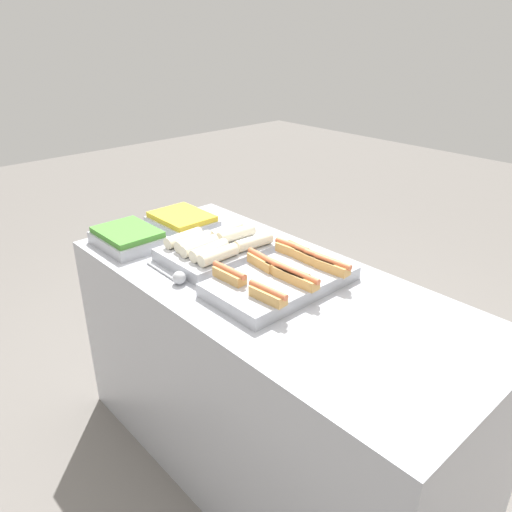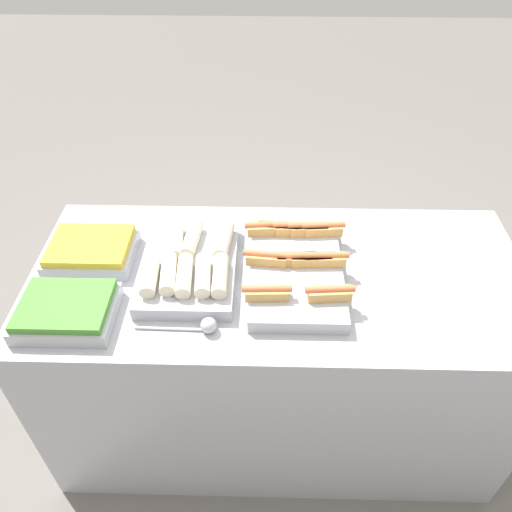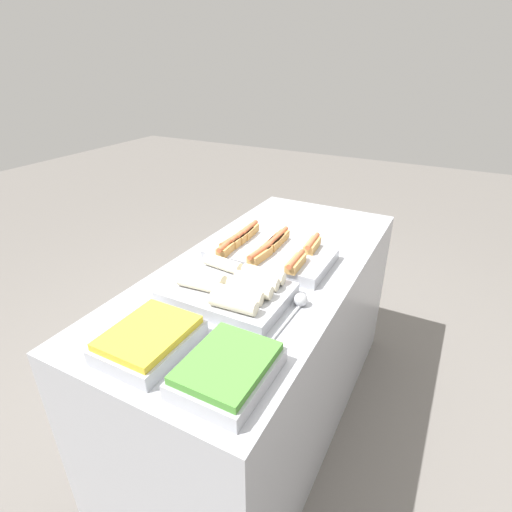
# 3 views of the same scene
# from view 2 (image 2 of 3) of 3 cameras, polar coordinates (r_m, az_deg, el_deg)

# --- Properties ---
(ground_plane) EXTENTS (12.00, 12.00, 0.00)m
(ground_plane) POSITION_cam_2_polar(r_m,az_deg,el_deg) (2.40, 2.04, -17.38)
(ground_plane) COLOR slate
(counter) EXTENTS (1.71, 0.77, 0.88)m
(counter) POSITION_cam_2_polar(r_m,az_deg,el_deg) (2.04, 2.34, -11.01)
(counter) COLOR #A8AAB2
(counter) RESTS_ON ground_plane
(tray_hotdogs) EXTENTS (0.36, 0.53, 0.10)m
(tray_hotdogs) POSITION_cam_2_polar(r_m,az_deg,el_deg) (1.70, 4.59, -0.85)
(tray_hotdogs) COLOR #A8AAB2
(tray_hotdogs) RESTS_ON counter
(tray_wraps) EXTENTS (0.31, 0.45, 0.10)m
(tray_wraps) POSITION_cam_2_polar(r_m,az_deg,el_deg) (1.70, -7.56, -1.04)
(tray_wraps) COLOR #A8AAB2
(tray_wraps) RESTS_ON counter
(tray_side_front) EXTENTS (0.29, 0.23, 0.07)m
(tray_side_front) POSITION_cam_2_polar(r_m,az_deg,el_deg) (1.65, -20.84, -5.88)
(tray_side_front) COLOR #A8AAB2
(tray_side_front) RESTS_ON counter
(tray_side_back) EXTENTS (0.29, 0.23, 0.07)m
(tray_side_back) POSITION_cam_2_polar(r_m,az_deg,el_deg) (1.84, -18.30, 0.56)
(tray_side_back) COLOR #A8AAB2
(tray_side_back) RESTS_ON counter
(serving_spoon_near) EXTENTS (0.25, 0.05, 0.05)m
(serving_spoon_near) POSITION_cam_2_polar(r_m,az_deg,el_deg) (1.53, -6.07, -7.94)
(serving_spoon_near) COLOR #B2B5BA
(serving_spoon_near) RESTS_ON counter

